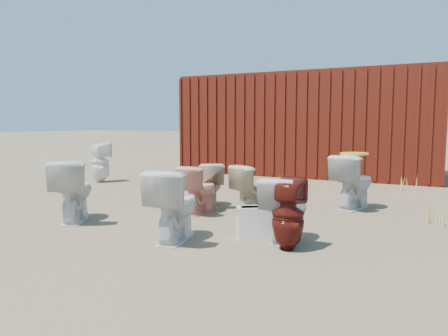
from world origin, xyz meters
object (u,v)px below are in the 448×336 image
at_px(shipping_container, 310,125).
at_px(toilet_front_a, 73,190).
at_px(toilet_back_beige_left, 211,184).
at_px(loose_tank, 260,222).
at_px(toilet_back_a, 100,162).
at_px(toilet_back_yellowlid, 353,182).
at_px(toilet_front_pink, 199,189).
at_px(toilet_front_c, 174,205).
at_px(toilet_front_e, 286,209).
at_px(toilet_back_beige_right, 257,191).
at_px(toilet_front_maroon, 288,214).

bearing_deg(shipping_container, toilet_front_a, -99.68).
relative_size(toilet_back_beige_left, loose_tank, 1.32).
xyz_separation_m(toilet_back_a, loose_tank, (4.75, -2.61, -0.25)).
bearing_deg(loose_tank, toilet_back_yellowlid, 40.59).
bearing_deg(toilet_front_pink, toilet_front_c, 109.45).
height_order(toilet_back_beige_left, toilet_back_yellowlid, toilet_back_yellowlid).
bearing_deg(toilet_front_pink, toilet_front_a, 43.77).
bearing_deg(toilet_back_a, toilet_front_e, 169.34).
bearing_deg(toilet_back_yellowlid, toilet_back_beige_right, 62.48).
height_order(toilet_front_pink, toilet_front_e, toilet_front_e).
bearing_deg(toilet_front_e, toilet_front_c, 27.40).
bearing_deg(toilet_front_c, toilet_front_e, -166.68).
xyz_separation_m(toilet_front_maroon, loose_tank, (-0.41, 0.27, -0.18)).
bearing_deg(toilet_front_a, toilet_back_a, -83.38).
xyz_separation_m(toilet_front_pink, toilet_front_maroon, (1.67, -1.10, 0.02)).
xyz_separation_m(toilet_back_beige_left, toilet_back_beige_right, (0.91, -0.37, 0.02)).
xyz_separation_m(toilet_front_c, loose_tank, (0.78, 0.50, -0.21)).
distance_m(toilet_front_c, toilet_front_maroon, 1.21).
height_order(toilet_back_a, toilet_back_beige_right, toilet_back_a).
bearing_deg(toilet_front_c, toilet_front_pink, -82.48).
relative_size(toilet_back_yellowlid, loose_tank, 1.58).
bearing_deg(toilet_front_e, loose_tank, 5.64).
bearing_deg(toilet_front_a, loose_tank, 155.71).
relative_size(toilet_front_a, toilet_front_c, 1.02).
bearing_deg(toilet_back_beige_left, shipping_container, -123.37).
bearing_deg(shipping_container, toilet_front_e, -75.68).
relative_size(shipping_container, toilet_front_e, 8.68).
bearing_deg(toilet_front_pink, toilet_back_yellowlid, -144.68).
bearing_deg(shipping_container, loose_tank, -78.18).
distance_m(toilet_front_pink, toilet_back_yellowlid, 2.26).
height_order(toilet_front_c, toilet_back_a, toilet_back_a).
relative_size(toilet_front_maroon, toilet_back_beige_left, 1.07).
xyz_separation_m(toilet_front_pink, toilet_back_a, (-3.48, 1.78, 0.09)).
bearing_deg(toilet_front_pink, toilet_back_a, -27.73).
relative_size(toilet_front_maroon, toilet_back_a, 0.84).
bearing_deg(loose_tank, toilet_front_c, 177.56).
bearing_deg(toilet_front_a, toilet_back_beige_right, -178.05).
relative_size(shipping_container, toilet_front_pink, 8.98).
relative_size(toilet_back_beige_right, toilet_back_yellowlid, 0.88).
distance_m(toilet_front_pink, toilet_back_beige_left, 0.55).
distance_m(toilet_front_a, toilet_back_beige_left, 1.99).
distance_m(toilet_front_maroon, toilet_front_e, 0.31).
relative_size(toilet_back_beige_left, toilet_back_beige_right, 0.95).
height_order(toilet_front_maroon, toilet_back_yellowlid, toilet_back_yellowlid).
xyz_separation_m(shipping_container, toilet_back_beige_right, (0.85, -5.28, -0.85)).
height_order(toilet_front_c, toilet_front_maroon, toilet_front_c).
bearing_deg(toilet_front_a, toilet_front_c, 142.10).
bearing_deg(loose_tank, toilet_front_e, -30.76).
distance_m(toilet_back_a, toilet_back_beige_left, 3.60).
height_order(toilet_back_a, toilet_back_beige_left, toilet_back_a).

